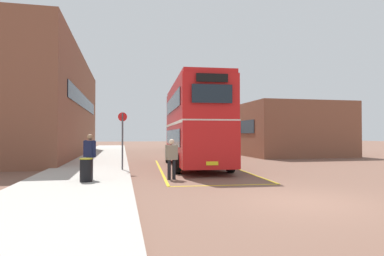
{
  "coord_description": "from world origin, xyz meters",
  "views": [
    {
      "loc": [
        -4.85,
        -8.17,
        1.85
      ],
      "look_at": [
        -0.61,
        11.52,
        2.26
      ],
      "focal_mm": 30.43,
      "sensor_mm": 36.0,
      "label": 1
    }
  ],
  "objects_px": {
    "single_deck_bus": "(191,136)",
    "litter_bin": "(86,170)",
    "double_decker_bus": "(194,123)",
    "pedestrian_boarding": "(172,156)",
    "pedestrian_waiting_near": "(90,153)",
    "bus_stop_sign": "(122,135)"
  },
  "relations": [
    {
      "from": "single_deck_bus",
      "to": "litter_bin",
      "type": "distance_m",
      "value": 28.27
    },
    {
      "from": "litter_bin",
      "to": "double_decker_bus",
      "type": "bearing_deg",
      "value": 47.4
    },
    {
      "from": "single_deck_bus",
      "to": "pedestrian_boarding",
      "type": "height_order",
      "value": "single_deck_bus"
    },
    {
      "from": "pedestrian_waiting_near",
      "to": "bus_stop_sign",
      "type": "bearing_deg",
      "value": 69.26
    },
    {
      "from": "single_deck_bus",
      "to": "litter_bin",
      "type": "relative_size",
      "value": 10.68
    },
    {
      "from": "litter_bin",
      "to": "bus_stop_sign",
      "type": "distance_m",
      "value": 4.3
    },
    {
      "from": "single_deck_bus",
      "to": "litter_bin",
      "type": "height_order",
      "value": "single_deck_bus"
    },
    {
      "from": "pedestrian_boarding",
      "to": "litter_bin",
      "type": "distance_m",
      "value": 3.42
    },
    {
      "from": "pedestrian_waiting_near",
      "to": "litter_bin",
      "type": "xyz_separation_m",
      "value": [
        -0.06,
        -0.65,
        -0.58
      ]
    },
    {
      "from": "double_decker_bus",
      "to": "pedestrian_waiting_near",
      "type": "bearing_deg",
      "value": -135.67
    },
    {
      "from": "double_decker_bus",
      "to": "pedestrian_boarding",
      "type": "distance_m",
      "value": 5.54
    },
    {
      "from": "single_deck_bus",
      "to": "bus_stop_sign",
      "type": "bearing_deg",
      "value": -110.12
    },
    {
      "from": "double_decker_bus",
      "to": "single_deck_bus",
      "type": "bearing_deg",
      "value": 78.41
    },
    {
      "from": "single_deck_bus",
      "to": "bus_stop_sign",
      "type": "relative_size",
      "value": 3.24
    },
    {
      "from": "bus_stop_sign",
      "to": "pedestrian_boarding",
      "type": "bearing_deg",
      "value": -56.63
    },
    {
      "from": "double_decker_bus",
      "to": "single_deck_bus",
      "type": "xyz_separation_m",
      "value": [
        4.26,
        20.77,
        -0.87
      ]
    },
    {
      "from": "pedestrian_waiting_near",
      "to": "bus_stop_sign",
      "type": "xyz_separation_m",
      "value": [
        1.24,
        3.26,
        0.67
      ]
    },
    {
      "from": "bus_stop_sign",
      "to": "single_deck_bus",
      "type": "bearing_deg",
      "value": 69.88
    },
    {
      "from": "double_decker_bus",
      "to": "pedestrian_waiting_near",
      "type": "height_order",
      "value": "double_decker_bus"
    },
    {
      "from": "double_decker_bus",
      "to": "bus_stop_sign",
      "type": "bearing_deg",
      "value": -154.91
    },
    {
      "from": "pedestrian_boarding",
      "to": "bus_stop_sign",
      "type": "height_order",
      "value": "bus_stop_sign"
    },
    {
      "from": "single_deck_bus",
      "to": "pedestrian_boarding",
      "type": "relative_size",
      "value": 5.45
    }
  ]
}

